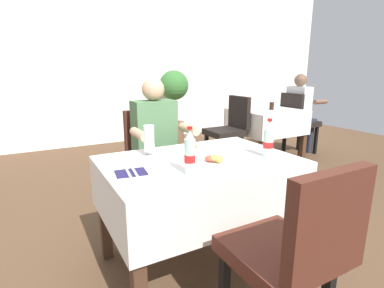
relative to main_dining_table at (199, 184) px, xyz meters
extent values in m
plane|color=brown|center=(-0.07, 0.08, -0.59)|extent=(11.00, 11.00, 0.00)
cube|color=white|center=(-0.07, 3.92, 0.98)|extent=(11.00, 0.12, 3.12)
cube|color=white|center=(0.00, 0.00, 0.16)|extent=(1.24, 0.84, 0.02)
cube|color=white|center=(0.00, -0.41, -0.01)|extent=(1.24, 0.02, 0.32)
cube|color=white|center=(0.00, 0.41, -0.01)|extent=(1.24, 0.02, 0.32)
cube|color=white|center=(-0.61, 0.00, -0.01)|extent=(0.02, 0.84, 0.32)
cube|color=white|center=(0.61, 0.00, -0.01)|extent=(0.02, 0.84, 0.32)
cube|color=#472D1E|center=(-0.56, -0.36, -0.22)|extent=(0.07, 0.07, 0.74)
cube|color=#472D1E|center=(0.56, -0.36, -0.22)|extent=(0.07, 0.07, 0.74)
cube|color=#472D1E|center=(-0.56, 0.36, -0.22)|extent=(0.07, 0.07, 0.74)
cube|color=#472D1E|center=(0.56, 0.36, -0.22)|extent=(0.07, 0.07, 0.74)
cube|color=#4C2319|center=(0.00, 0.72, -0.10)|extent=(0.44, 0.44, 0.08)
cube|color=#4C2319|center=(0.00, 0.97, 0.16)|extent=(0.42, 0.06, 0.44)
cube|color=black|center=(-0.17, 0.55, -0.36)|extent=(0.04, 0.04, 0.45)
cube|color=black|center=(0.17, 0.55, -0.36)|extent=(0.04, 0.04, 0.45)
cube|color=black|center=(-0.17, 0.89, -0.36)|extent=(0.04, 0.04, 0.45)
cube|color=black|center=(0.17, 0.89, -0.36)|extent=(0.04, 0.04, 0.45)
cube|color=#4C2319|center=(0.00, -0.72, -0.10)|extent=(0.44, 0.44, 0.08)
cube|color=#4C2319|center=(0.00, -0.97, 0.16)|extent=(0.42, 0.06, 0.44)
cube|color=black|center=(0.17, -0.55, -0.36)|extent=(0.04, 0.04, 0.45)
cylinder|color=#282D42|center=(-0.09, 0.52, -0.36)|extent=(0.10, 0.10, 0.45)
cylinder|color=#282D42|center=(0.07, 0.52, -0.36)|extent=(0.10, 0.10, 0.45)
cube|color=#282D42|center=(-0.01, 0.68, -0.08)|extent=(0.34, 0.36, 0.12)
cube|color=#4C754C|center=(-0.01, 0.76, 0.23)|extent=(0.36, 0.20, 0.50)
sphere|color=tan|center=(-0.01, 0.76, 0.58)|extent=(0.19, 0.19, 0.19)
cylinder|color=tan|center=(-0.22, 0.53, 0.26)|extent=(0.07, 0.26, 0.07)
cylinder|color=tan|center=(0.21, 0.53, 0.26)|extent=(0.07, 0.26, 0.07)
cube|color=white|center=(0.05, -0.13, 0.18)|extent=(0.24, 0.24, 0.01)
ellipsoid|color=gold|center=(0.05, -0.13, 0.20)|extent=(0.09, 0.07, 0.05)
ellipsoid|color=#C14C33|center=(0.02, -0.11, 0.20)|extent=(0.09, 0.09, 0.03)
ellipsoid|color=gold|center=(0.05, -0.16, 0.20)|extent=(0.07, 0.07, 0.04)
cube|color=white|center=(0.06, 0.20, 0.18)|extent=(0.24, 0.24, 0.01)
ellipsoid|color=#99602D|center=(0.06, 0.22, 0.20)|extent=(0.11, 0.11, 0.04)
ellipsoid|color=#C14C33|center=(0.03, 0.17, 0.20)|extent=(0.07, 0.06, 0.04)
ellipsoid|color=#99602D|center=(0.06, 0.20, 0.20)|extent=(0.08, 0.07, 0.03)
cylinder|color=white|center=(-0.26, 0.23, 0.17)|extent=(0.07, 0.07, 0.01)
cylinder|color=white|center=(-0.26, 0.23, 0.19)|extent=(0.02, 0.02, 0.03)
cylinder|color=white|center=(-0.26, 0.23, 0.29)|extent=(0.07, 0.07, 0.17)
cylinder|color=gold|center=(-0.26, 0.23, 0.26)|extent=(0.06, 0.06, 0.11)
cylinder|color=silver|center=(-0.19, -0.22, 0.27)|extent=(0.06, 0.06, 0.20)
cylinder|color=red|center=(-0.19, -0.22, 0.26)|extent=(0.06, 0.06, 0.04)
cone|color=silver|center=(-0.19, -0.22, 0.40)|extent=(0.06, 0.06, 0.06)
cylinder|color=red|center=(-0.19, -0.22, 0.43)|extent=(0.03, 0.03, 0.02)
cylinder|color=silver|center=(0.43, -0.17, 0.26)|extent=(0.07, 0.07, 0.19)
cylinder|color=red|center=(0.43, -0.17, 0.25)|extent=(0.07, 0.07, 0.04)
cone|color=silver|center=(0.43, -0.17, 0.38)|extent=(0.06, 0.06, 0.05)
cylinder|color=red|center=(0.43, -0.17, 0.42)|extent=(0.03, 0.03, 0.02)
cube|color=#231E4C|center=(-0.48, -0.05, 0.17)|extent=(0.19, 0.15, 0.01)
cube|color=silver|center=(-0.49, -0.05, 0.18)|extent=(0.04, 0.19, 0.01)
cube|color=silver|center=(-0.46, -0.05, 0.18)|extent=(0.04, 0.19, 0.01)
cube|color=white|center=(2.12, 1.68, 0.16)|extent=(0.91, 0.87, 0.02)
cube|color=white|center=(2.12, 1.26, -0.01)|extent=(0.91, 0.02, 0.32)
cube|color=white|center=(2.12, 2.11, -0.01)|extent=(0.91, 0.02, 0.32)
cube|color=white|center=(1.67, 1.68, -0.01)|extent=(0.02, 0.87, 0.32)
cube|color=white|center=(2.57, 1.68, -0.01)|extent=(0.02, 0.87, 0.32)
cube|color=#472D1E|center=(1.73, 1.31, -0.22)|extent=(0.07, 0.07, 0.74)
cube|color=#472D1E|center=(2.51, 1.31, -0.22)|extent=(0.07, 0.07, 0.74)
cube|color=#472D1E|center=(1.73, 2.06, -0.22)|extent=(0.07, 0.07, 0.74)
cube|color=#472D1E|center=(2.51, 2.06, -0.22)|extent=(0.07, 0.07, 0.74)
cube|color=black|center=(1.37, 1.68, -0.10)|extent=(0.44, 0.44, 0.08)
cube|color=black|center=(1.62, 1.68, 0.16)|extent=(0.06, 0.42, 0.44)
cube|color=black|center=(1.20, 1.85, -0.36)|extent=(0.04, 0.04, 0.45)
cube|color=black|center=(1.20, 1.51, -0.36)|extent=(0.04, 0.04, 0.45)
cube|color=black|center=(1.54, 1.85, -0.36)|extent=(0.04, 0.04, 0.45)
cube|color=black|center=(1.54, 1.51, -0.36)|extent=(0.04, 0.04, 0.45)
cube|color=black|center=(2.87, 1.68, -0.10)|extent=(0.44, 0.44, 0.08)
cube|color=black|center=(2.62, 1.68, 0.16)|extent=(0.06, 0.42, 0.44)
cube|color=black|center=(3.04, 1.51, -0.36)|extent=(0.04, 0.04, 0.45)
cube|color=black|center=(3.04, 1.85, -0.36)|extent=(0.04, 0.04, 0.45)
cube|color=black|center=(2.70, 1.51, -0.36)|extent=(0.04, 0.04, 0.45)
cube|color=black|center=(2.70, 1.85, -0.36)|extent=(0.04, 0.04, 0.45)
cylinder|color=#282D42|center=(3.02, 1.60, -0.36)|extent=(0.10, 0.10, 0.45)
cylinder|color=#282D42|center=(3.02, 1.76, -0.36)|extent=(0.10, 0.10, 0.45)
cube|color=#282D42|center=(2.85, 1.68, -0.08)|extent=(0.36, 0.34, 0.12)
cube|color=silver|center=(2.77, 1.68, 0.23)|extent=(0.20, 0.36, 0.50)
sphere|color=brown|center=(2.77, 1.68, 0.58)|extent=(0.19, 0.19, 0.19)
cylinder|color=brown|center=(3.00, 1.47, 0.26)|extent=(0.26, 0.07, 0.07)
cylinder|color=brown|center=(3.00, 1.90, 0.26)|extent=(0.26, 0.07, 0.07)
cylinder|color=black|center=(2.16, 1.63, 0.23)|extent=(0.06, 0.06, 0.11)
cylinder|color=brown|center=(1.42, 3.35, -0.39)|extent=(0.35, 0.35, 0.38)
cylinder|color=brown|center=(1.42, 3.35, 0.02)|extent=(0.05, 0.05, 0.45)
sphere|color=#387533|center=(1.42, 3.35, 0.46)|extent=(0.53, 0.53, 0.53)
camera|label=1|loc=(-0.94, -1.62, 0.74)|focal=27.98mm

